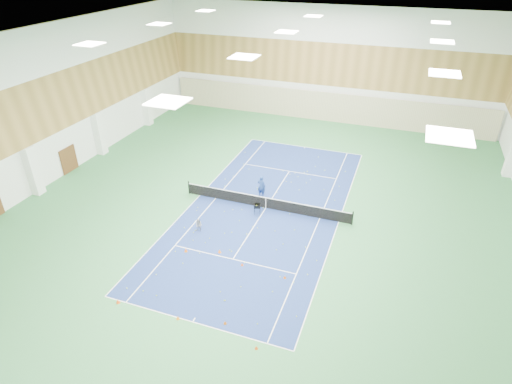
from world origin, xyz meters
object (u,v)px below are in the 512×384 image
at_px(child_court, 199,225).
at_px(tennis_net, 266,202).
at_px(coach, 262,186).
at_px(ball_cart, 257,209).

bearing_deg(child_court, tennis_net, 51.99).
bearing_deg(coach, ball_cart, 111.07).
height_order(tennis_net, ball_cart, tennis_net).
xyz_separation_m(tennis_net, child_court, (-3.36, -4.35, -0.06)).
xyz_separation_m(coach, ball_cart, (0.52, -2.44, -0.50)).
height_order(tennis_net, coach, coach).
bearing_deg(child_court, ball_cart, 48.33).
height_order(child_court, ball_cart, child_court).
xyz_separation_m(tennis_net, ball_cart, (-0.35, -0.93, -0.14)).
distance_m(coach, ball_cart, 2.54).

